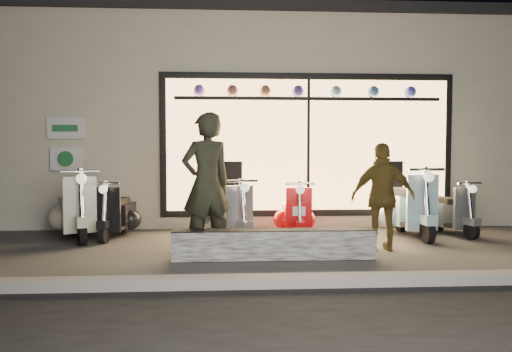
{
  "coord_description": "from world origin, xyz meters",
  "views": [
    {
      "loc": [
        -0.73,
        -7.22,
        1.46
      ],
      "look_at": [
        -0.25,
        0.6,
        1.05
      ],
      "focal_mm": 35.0,
      "sensor_mm": 36.0,
      "label": 1
    }
  ],
  "objects": [
    {
      "name": "scooter_cream",
      "position": [
        -3.23,
        1.21,
        0.44
      ],
      "size": [
        0.89,
        1.52,
        1.11
      ],
      "rotation": [
        0.0,
        0.0,
        0.4
      ],
      "color": "black",
      "rests_on": "ground"
    },
    {
      "name": "kerb",
      "position": [
        0.0,
        -2.0,
        0.06
      ],
      "size": [
        40.0,
        0.25,
        0.12
      ],
      "primitive_type": "cube",
      "color": "slate",
      "rests_on": "ground"
    },
    {
      "name": "scooter_silver",
      "position": [
        -0.7,
        0.94,
        0.39
      ],
      "size": [
        0.75,
        1.33,
        0.96
      ],
      "rotation": [
        0.0,
        0.0,
        0.37
      ],
      "color": "black",
      "rests_on": "ground"
    },
    {
      "name": "scooter_grey",
      "position": [
        3.12,
        1.25,
        0.36
      ],
      "size": [
        0.59,
        1.26,
        0.89
      ],
      "rotation": [
        0.0,
        0.0,
        0.24
      ],
      "color": "black",
      "rests_on": "ground"
    },
    {
      "name": "scooter_black",
      "position": [
        -2.55,
        1.3,
        0.37
      ],
      "size": [
        0.5,
        1.29,
        0.92
      ],
      "rotation": [
        0.0,
        0.0,
        -0.11
      ],
      "color": "black",
      "rests_on": "ground"
    },
    {
      "name": "graffiti_barrier",
      "position": [
        -0.09,
        -0.65,
        0.2
      ],
      "size": [
        2.69,
        0.28,
        0.4
      ],
      "primitive_type": "cube",
      "color": "black",
      "rests_on": "ground"
    },
    {
      "name": "scooter_red",
      "position": [
        0.43,
        1.0,
        0.37
      ],
      "size": [
        0.42,
        1.28,
        0.92
      ],
      "rotation": [
        0.0,
        0.0,
        -0.03
      ],
      "color": "black",
      "rests_on": "ground"
    },
    {
      "name": "ground",
      "position": [
        0.0,
        0.0,
        0.0
      ],
      "size": [
        40.0,
        40.0,
        0.0
      ],
      "primitive_type": "plane",
      "color": "#383533",
      "rests_on": "ground"
    },
    {
      "name": "shop_building",
      "position": [
        0.0,
        4.98,
        2.1
      ],
      "size": [
        10.2,
        6.23,
        4.2
      ],
      "color": "beige",
      "rests_on": "ground"
    },
    {
      "name": "scooter_blue",
      "position": [
        2.41,
        1.14,
        0.45
      ],
      "size": [
        0.51,
        1.57,
        1.13
      ],
      "rotation": [
        0.0,
        0.0,
        0.01
      ],
      "color": "black",
      "rests_on": "ground"
    },
    {
      "name": "woman",
      "position": [
        1.55,
        -0.16,
        0.78
      ],
      "size": [
        0.94,
        0.44,
        1.56
      ],
      "primitive_type": "imported",
      "rotation": [
        0.0,
        0.0,
        3.08
      ],
      "color": "brown",
      "rests_on": "ground"
    },
    {
      "name": "man",
      "position": [
        -1.0,
        -0.22,
        0.99
      ],
      "size": [
        0.86,
        0.74,
        1.98
      ],
      "primitive_type": "imported",
      "rotation": [
        0.0,
        0.0,
        3.58
      ],
      "color": "black",
      "rests_on": "ground"
    }
  ]
}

